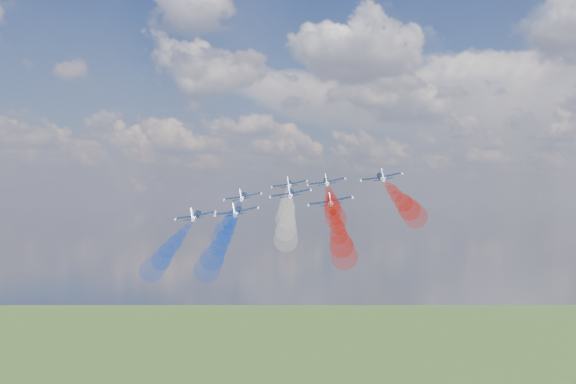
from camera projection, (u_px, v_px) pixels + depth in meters
The scene contains 16 objects.
jet_lead at pixel (289, 184), 187.43m from camera, with size 10.10×12.63×3.37m, color black, non-canonical shape.
trail_lead at pixel (287, 201), 160.06m from camera, with size 4.21×44.23×4.21m, color white, non-canonical shape.
jet_inner_left at pixel (243, 197), 177.36m from camera, with size 10.10×12.63×3.37m, color black, non-canonical shape.
trail_inner_left at pixel (233, 217), 149.99m from camera, with size 4.21×44.23×4.21m, color blue, non-canonical shape.
jet_inner_right at pixel (326, 182), 176.66m from camera, with size 10.10×12.63×3.37m, color black, non-canonical shape.
trail_inner_right at pixel (331, 200), 149.29m from camera, with size 4.21×44.23×4.21m, color red, non-canonical shape.
jet_outer_left at pixel (196, 216), 163.75m from camera, with size 10.10×12.63×3.37m, color black, non-canonical shape.
trail_outer_left at pixel (175, 242), 136.38m from camera, with size 4.21×44.23×4.21m, color blue, non-canonical shape.
jet_center_third at pixel (291, 194), 162.06m from camera, with size 10.10×12.63×3.37m, color black, non-canonical shape.
trail_center_third at pixel (288, 215), 134.69m from camera, with size 4.21×44.23×4.21m, color white, non-canonical shape.
jet_outer_right at pixel (381, 177), 161.78m from camera, with size 10.10×12.63×3.37m, color black, non-canonical shape.
trail_outer_right at pixel (397, 196), 134.41m from camera, with size 4.21×44.23×4.21m, color red, non-canonical shape.
jet_rear_left at pixel (237, 212), 152.78m from camera, with size 10.10×12.63×3.37m, color black, non-canonical shape.
trail_rear_left at pixel (223, 239), 125.41m from camera, with size 4.21×44.23×4.21m, color blue, non-canonical shape.
jet_rear_right at pixel (330, 202), 149.79m from camera, with size 10.10×12.63×3.37m, color black, non-canonical shape.
trail_rear_right at pixel (337, 227), 122.42m from camera, with size 4.21×44.23×4.21m, color red, non-canonical shape.
Camera 1 is at (124.69, -132.31, 148.33)m, focal length 43.02 mm.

